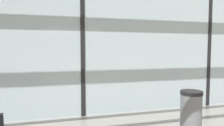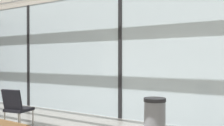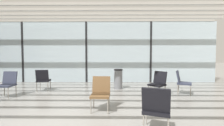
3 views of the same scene
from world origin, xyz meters
TOP-DOWN VIEW (x-y plane):
  - glass_curtain_wall at (0.00, 5.20)m, footprint 14.00×0.08m
  - window_mullion_0 at (-3.50, 5.20)m, footprint 0.10×0.12m
  - window_mullion_1 at (0.00, 5.20)m, footprint 0.10×0.12m
  - lounge_chair_5 at (-1.40, 3.06)m, footprint 0.56×0.60m
  - trash_bin at (1.69, 3.47)m, footprint 0.38×0.38m

SIDE VIEW (x-z plane):
  - trash_bin at x=1.69m, z-range 0.00..0.86m
  - lounge_chair_5 at x=-1.40m, z-range 0.06..0.93m
  - glass_curtain_wall at x=0.00m, z-range 0.00..3.29m
  - window_mullion_0 at x=-3.50m, z-range 0.00..3.29m
  - window_mullion_1 at x=0.00m, z-range 0.00..3.29m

